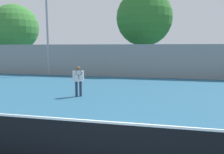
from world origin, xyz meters
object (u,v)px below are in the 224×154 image
(light_pole_far_right, at_px, (47,13))
(tennis_net, at_px, (110,145))
(tennis_player, at_px, (78,79))
(tree_dark_dense, at_px, (15,28))
(tree_green_broad, at_px, (144,18))

(light_pole_far_right, bearing_deg, tennis_net, -57.91)
(tennis_net, distance_m, tennis_player, 7.40)
(tennis_net, relative_size, light_pole_far_right, 1.05)
(tennis_net, relative_size, tree_dark_dense, 1.29)
(tennis_net, height_order, tennis_player, tennis_player)
(tennis_player, distance_m, light_pole_far_right, 11.58)
(tennis_player, height_order, light_pole_far_right, light_pole_far_right)
(tennis_player, height_order, tree_green_broad, tree_green_broad)
(tennis_net, xyz_separation_m, tree_dark_dense, (-16.62, 20.25, 4.56))
(tennis_net, distance_m, tree_dark_dense, 26.59)
(light_pole_far_right, bearing_deg, tree_dark_dense, 144.15)
(light_pole_far_right, distance_m, tree_dark_dense, 8.88)
(light_pole_far_right, bearing_deg, tree_green_broad, 25.04)
(tree_green_broad, relative_size, tree_dark_dense, 1.08)
(tennis_player, distance_m, tree_green_broad, 13.69)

